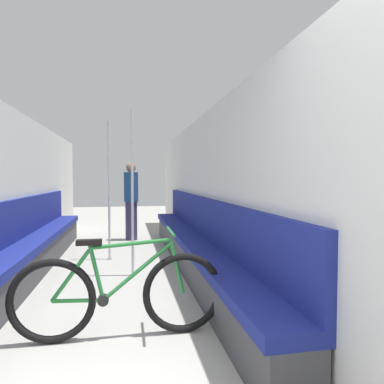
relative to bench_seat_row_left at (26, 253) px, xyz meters
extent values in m
cube|color=silver|center=(-0.23, -0.09, 0.79)|extent=(0.10, 10.62, 2.26)
cube|color=silver|center=(2.46, -0.09, 0.79)|extent=(0.10, 10.62, 2.26)
cube|color=#3D3D42|center=(0.03, 0.00, -0.15)|extent=(0.35, 6.18, 0.39)
cube|color=navy|center=(0.03, 0.00, 0.10)|extent=(0.41, 6.18, 0.10)
cube|color=navy|center=(-0.14, 0.00, 0.42)|extent=(0.07, 6.18, 0.55)
cube|color=#3D3D42|center=(2.20, 0.00, -0.15)|extent=(0.35, 6.18, 0.39)
cube|color=navy|center=(2.20, 0.00, 0.10)|extent=(0.41, 6.18, 0.10)
cube|color=navy|center=(2.38, 0.00, 0.42)|extent=(0.07, 6.18, 0.55)
torus|color=black|center=(0.70, -1.89, 0.00)|extent=(0.68, 0.06, 0.68)
torus|color=black|center=(1.76, -1.89, 0.00)|extent=(0.68, 0.06, 0.68)
cylinder|color=#237533|center=(0.90, -1.89, -0.01)|extent=(0.40, 0.03, 0.05)
cylinder|color=#237533|center=(0.85, -1.89, 0.20)|extent=(0.32, 0.03, 0.42)
cylinder|color=#237533|center=(1.05, -1.89, 0.22)|extent=(0.14, 0.03, 0.49)
cylinder|color=#237533|center=(1.38, -1.89, 0.20)|extent=(0.57, 0.03, 0.47)
cylinder|color=#237533|center=(1.33, -1.89, 0.44)|extent=(0.66, 0.03, 0.08)
cylinder|color=#237533|center=(1.71, -1.89, 0.22)|extent=(0.14, 0.03, 0.45)
cylinder|color=black|center=(1.10, -1.89, -0.02)|extent=(0.09, 0.06, 0.09)
cube|color=black|center=(1.00, -1.89, 0.46)|extent=(0.20, 0.07, 0.04)
cylinder|color=#237533|center=(1.66, -1.89, 0.53)|extent=(0.02, 0.46, 0.02)
cylinder|color=gray|center=(1.02, 0.93, -0.34)|extent=(0.08, 0.08, 0.01)
cylinder|color=silver|center=(1.02, 0.93, 0.78)|extent=(0.04, 0.04, 2.24)
cylinder|color=gray|center=(1.37, -0.08, -0.34)|extent=(0.08, 0.08, 0.01)
cylinder|color=silver|center=(1.37, -0.08, 0.78)|extent=(0.04, 0.04, 2.24)
cylinder|color=#332D4C|center=(1.39, 2.63, 0.06)|extent=(0.25, 0.25, 0.81)
cylinder|color=navy|center=(1.39, 2.63, 0.78)|extent=(0.30, 0.30, 0.63)
sphere|color=#936B4C|center=(1.39, 2.63, 1.20)|extent=(0.21, 0.21, 0.21)
camera|label=1|loc=(1.30, -4.73, 0.98)|focal=32.00mm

